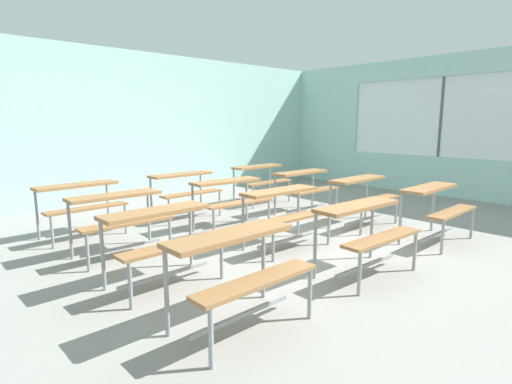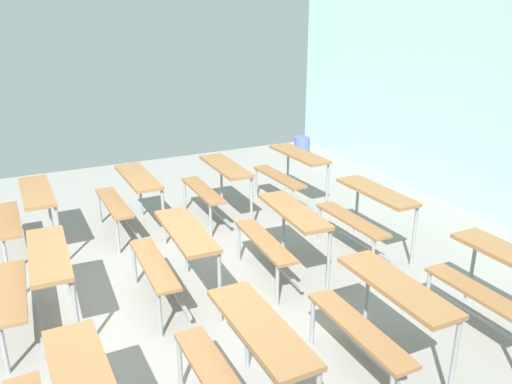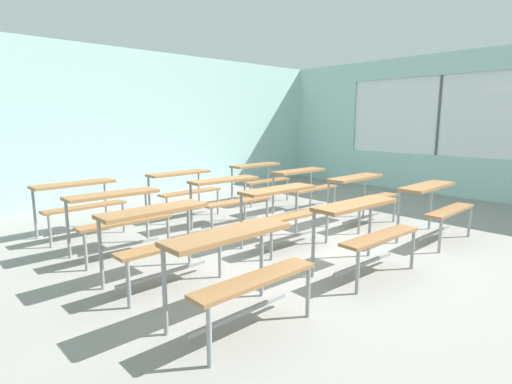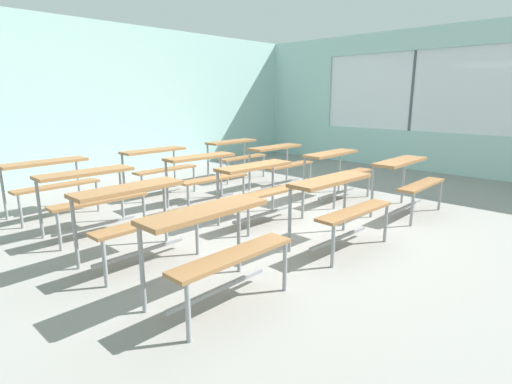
% 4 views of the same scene
% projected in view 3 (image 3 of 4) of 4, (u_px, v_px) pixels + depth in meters
% --- Properties ---
extents(ground, '(10.00, 9.00, 0.05)m').
position_uv_depth(ground, '(301.00, 247.00, 5.21)').
color(ground, gray).
extents(wall_back, '(10.00, 0.12, 3.00)m').
position_uv_depth(wall_back, '(137.00, 125.00, 8.21)').
color(wall_back, '#A8D1CC').
rests_on(wall_back, ground).
extents(wall_right, '(0.12, 9.00, 3.00)m').
position_uv_depth(wall_right, '(469.00, 128.00, 8.16)').
color(wall_right, '#A8D1CC').
rests_on(wall_right, ground).
extents(desk_bench_r0c0, '(1.11, 0.60, 0.74)m').
position_uv_depth(desk_bench_r0c0, '(237.00, 257.00, 3.08)').
color(desk_bench_r0c0, olive).
rests_on(desk_bench_r0c0, ground).
extents(desk_bench_r0c1, '(1.12, 0.63, 0.74)m').
position_uv_depth(desk_bench_r0c1, '(364.00, 221.00, 4.18)').
color(desk_bench_r0c1, olive).
rests_on(desk_bench_r0c1, ground).
extents(desk_bench_r0c2, '(1.11, 0.62, 0.74)m').
position_uv_depth(desk_bench_r0c2, '(435.00, 199.00, 5.35)').
color(desk_bench_r0c2, olive).
rests_on(desk_bench_r0c2, ground).
extents(desk_bench_r1c0, '(1.11, 0.62, 0.74)m').
position_uv_depth(desk_bench_r1c0, '(160.00, 228.00, 3.91)').
color(desk_bench_r1c0, olive).
rests_on(desk_bench_r1c0, ground).
extents(desk_bench_r1c1, '(1.11, 0.61, 0.74)m').
position_uv_depth(desk_bench_r1c1, '(284.00, 203.00, 5.09)').
color(desk_bench_r1c1, olive).
rests_on(desk_bench_r1c1, ground).
extents(desk_bench_r1c2, '(1.11, 0.60, 0.74)m').
position_uv_depth(desk_bench_r1c2, '(361.00, 188.00, 6.16)').
color(desk_bench_r1c2, olive).
rests_on(desk_bench_r1c2, ground).
extents(desk_bench_r2c0, '(1.10, 0.59, 0.74)m').
position_uv_depth(desk_bench_r2c0, '(117.00, 208.00, 4.76)').
color(desk_bench_r2c0, olive).
rests_on(desk_bench_r2c0, ground).
extents(desk_bench_r2c1, '(1.13, 0.64, 0.74)m').
position_uv_depth(desk_bench_r2c1, '(229.00, 191.00, 5.93)').
color(desk_bench_r2c1, olive).
rests_on(desk_bench_r2c1, ground).
extents(desk_bench_r2c2, '(1.10, 0.59, 0.74)m').
position_uv_depth(desk_bench_r2c2, '(303.00, 180.00, 6.99)').
color(desk_bench_r2c2, olive).
rests_on(desk_bench_r2c2, ground).
extents(desk_bench_r3c0, '(1.13, 0.65, 0.74)m').
position_uv_depth(desk_bench_r3c0, '(78.00, 196.00, 5.55)').
color(desk_bench_r3c0, olive).
rests_on(desk_bench_r3c0, ground).
extents(desk_bench_r3c1, '(1.11, 0.61, 0.74)m').
position_uv_depth(desk_bench_r3c1, '(183.00, 183.00, 6.69)').
color(desk_bench_r3c1, olive).
rests_on(desk_bench_r3c1, ground).
extents(desk_bench_r3c2, '(1.11, 0.61, 0.74)m').
position_uv_depth(desk_bench_r3c2, '(259.00, 174.00, 7.90)').
color(desk_bench_r3c2, olive).
rests_on(desk_bench_r3c2, ground).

